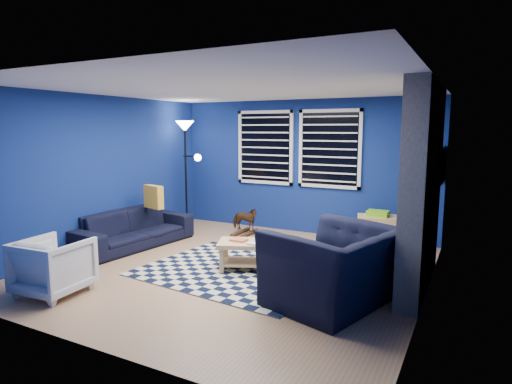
% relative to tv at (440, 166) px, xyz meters
% --- Properties ---
extents(floor, '(5.00, 5.00, 0.00)m').
position_rel_tv_xyz_m(floor, '(-2.45, -2.00, -1.40)').
color(floor, tan).
rests_on(floor, ground).
extents(ceiling, '(5.00, 5.00, 0.00)m').
position_rel_tv_xyz_m(ceiling, '(-2.45, -2.00, 1.10)').
color(ceiling, white).
rests_on(ceiling, wall_back).
extents(wall_back, '(5.00, 0.00, 5.00)m').
position_rel_tv_xyz_m(wall_back, '(-2.45, 0.50, -0.15)').
color(wall_back, navy).
rests_on(wall_back, floor).
extents(wall_left, '(0.00, 5.00, 5.00)m').
position_rel_tv_xyz_m(wall_left, '(-4.95, -2.00, -0.15)').
color(wall_left, navy).
rests_on(wall_left, floor).
extents(wall_right, '(0.00, 5.00, 5.00)m').
position_rel_tv_xyz_m(wall_right, '(0.05, -2.00, -0.15)').
color(wall_right, navy).
rests_on(wall_right, floor).
extents(fireplace, '(0.65, 2.00, 2.50)m').
position_rel_tv_xyz_m(fireplace, '(-0.09, -1.50, -0.20)').
color(fireplace, gray).
rests_on(fireplace, floor).
extents(window_left, '(1.17, 0.06, 1.42)m').
position_rel_tv_xyz_m(window_left, '(-3.20, 0.46, 0.20)').
color(window_left, black).
rests_on(window_left, wall_back).
extents(window_right, '(1.17, 0.06, 1.42)m').
position_rel_tv_xyz_m(window_right, '(-1.90, 0.46, 0.20)').
color(window_right, black).
rests_on(window_right, wall_back).
extents(tv, '(0.07, 1.00, 0.58)m').
position_rel_tv_xyz_m(tv, '(0.00, 0.00, 0.00)').
color(tv, black).
rests_on(tv, wall_right).
extents(rug, '(2.68, 2.24, 0.02)m').
position_rel_tv_xyz_m(rug, '(-2.36, -2.07, -1.39)').
color(rug, black).
rests_on(rug, floor).
extents(sofa, '(2.16, 1.05, 0.61)m').
position_rel_tv_xyz_m(sofa, '(-4.55, -1.77, -1.10)').
color(sofa, black).
rests_on(sofa, floor).
extents(armchair_big, '(1.63, 1.52, 0.87)m').
position_rel_tv_xyz_m(armchair_big, '(-0.84, -2.56, -0.96)').
color(armchair_big, black).
rests_on(armchair_big, floor).
extents(armchair_bent, '(0.78, 0.80, 0.68)m').
position_rel_tv_xyz_m(armchair_bent, '(-3.90, -3.78, -1.06)').
color(armchair_bent, gray).
rests_on(armchair_bent, floor).
extents(rocking_horse, '(0.27, 0.55, 0.45)m').
position_rel_tv_xyz_m(rocking_horse, '(-3.28, -0.21, -1.10)').
color(rocking_horse, '#422915').
rests_on(rocking_horse, floor).
extents(coffee_table, '(0.98, 0.79, 0.43)m').
position_rel_tv_xyz_m(coffee_table, '(-2.24, -1.94, -1.10)').
color(coffee_table, tan).
rests_on(coffee_table, rug).
extents(cabinet, '(0.73, 0.58, 0.62)m').
position_rel_tv_xyz_m(cabinet, '(-0.91, 0.07, -1.13)').
color(cabinet, tan).
rests_on(cabinet, floor).
extents(floor_lamp, '(0.57, 0.35, 2.11)m').
position_rel_tv_xyz_m(floor_lamp, '(-4.57, -0.23, 0.33)').
color(floor_lamp, black).
rests_on(floor_lamp, floor).
extents(throw_pillow, '(0.43, 0.22, 0.39)m').
position_rel_tv_xyz_m(throw_pillow, '(-4.40, -1.42, -0.60)').
color(throw_pillow, gold).
rests_on(throw_pillow, sofa).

